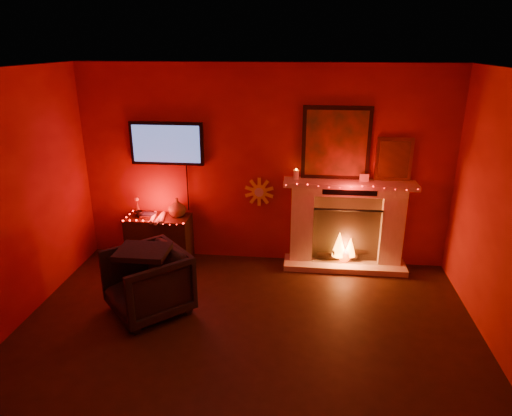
% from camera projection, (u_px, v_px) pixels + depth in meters
% --- Properties ---
extents(room, '(5.00, 5.00, 5.00)m').
position_uv_depth(room, '(235.00, 244.00, 3.80)').
color(room, black).
rests_on(room, ground).
extents(floor, '(5.00, 5.00, 0.00)m').
position_uv_depth(floor, '(237.00, 375.00, 4.27)').
color(floor, black).
rests_on(floor, ground).
extents(fireplace, '(1.72, 0.40, 2.18)m').
position_uv_depth(fireplace, '(346.00, 217.00, 6.13)').
color(fireplace, beige).
rests_on(fireplace, floor).
extents(tv, '(1.00, 0.07, 1.24)m').
position_uv_depth(tv, '(167.00, 144.00, 6.13)').
color(tv, black).
rests_on(tv, room).
extents(sunburst_clock, '(0.40, 0.03, 0.40)m').
position_uv_depth(sunburst_clock, '(259.00, 192.00, 6.24)').
color(sunburst_clock, yellow).
rests_on(sunburst_clock, room).
extents(console_table, '(0.87, 0.53, 0.92)m').
position_uv_depth(console_table, '(160.00, 236.00, 6.40)').
color(console_table, black).
rests_on(console_table, floor).
extents(armchair, '(1.16, 1.16, 0.76)m').
position_uv_depth(armchair, '(148.00, 282.00, 5.15)').
color(armchair, black).
rests_on(armchair, floor).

